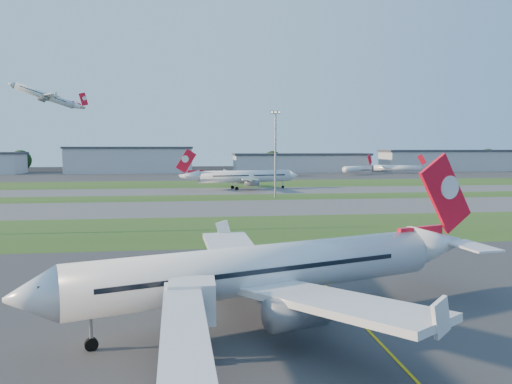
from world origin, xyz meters
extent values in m
plane|color=black|center=(0.00, 0.00, 0.00)|extent=(700.00, 700.00, 0.00)
cube|color=#333335|center=(0.00, 0.00, 0.01)|extent=(300.00, 70.00, 0.01)
cube|color=#294A18|center=(0.00, 52.00, 0.01)|extent=(300.00, 34.00, 0.01)
cube|color=#515154|center=(0.00, 85.00, 0.01)|extent=(300.00, 32.00, 0.01)
cube|color=#294A18|center=(0.00, 110.00, 0.01)|extent=(300.00, 18.00, 0.01)
cube|color=#515154|center=(0.00, 132.00, 0.01)|extent=(300.00, 26.00, 0.01)
cube|color=#294A18|center=(0.00, 165.00, 0.01)|extent=(300.00, 40.00, 0.01)
cube|color=#333335|center=(0.00, 225.00, 0.01)|extent=(400.00, 80.00, 0.01)
cube|color=gold|center=(5.00, 0.00, 0.00)|extent=(0.25, 60.00, 0.02)
cube|color=white|center=(-9.80, -14.00, 4.00)|extent=(3.44, 24.08, 2.60)
cube|color=black|center=(-9.80, -14.00, 4.00)|extent=(3.59, 24.08, 0.80)
cube|color=white|center=(-9.50, -2.60, 4.00)|extent=(3.40, 3.00, 3.00)
cylinder|color=gray|center=(-9.50, -4.50, 1.60)|extent=(0.70, 0.70, 3.20)
cube|color=black|center=(-9.50, -4.50, 0.35)|extent=(2.20, 1.20, 0.70)
cylinder|color=white|center=(-3.28, 3.43, 4.70)|extent=(33.14, 14.75, 4.25)
cube|color=red|center=(16.85, 10.22, 10.40)|extent=(7.00, 2.69, 8.46)
cube|color=white|center=(0.64, -4.69, 4.14)|extent=(13.28, 16.83, 1.73)
cube|color=white|center=(-5.08, 12.26, 4.14)|extent=(6.37, 17.12, 1.73)
cylinder|color=gray|center=(-1.73, -2.90, 2.91)|extent=(5.27, 3.94, 2.57)
cylinder|color=gray|center=(-5.88, 9.39, 2.91)|extent=(5.27, 3.94, 2.57)
cylinder|color=white|center=(9.08, 138.30, 4.68)|extent=(33.61, 10.32, 4.23)
cube|color=red|center=(-11.72, 134.39, 10.36)|extent=(7.17, 1.72, 8.43)
cube|color=white|center=(6.34, 146.85, 4.12)|extent=(11.52, 17.27, 1.72)
cube|color=white|center=(9.62, 129.33, 4.12)|extent=(5.98, 16.97, 1.72)
cylinder|color=gray|center=(8.43, 144.75, 2.90)|extent=(5.07, 3.38, 2.56)
cylinder|color=gray|center=(10.81, 132.05, 2.90)|extent=(5.07, 3.38, 2.56)
cylinder|color=white|center=(-80.00, 215.95, 39.68)|extent=(26.47, 14.39, 3.48)
cube|color=red|center=(-64.14, 223.06, 44.34)|extent=(5.55, 2.72, 6.92)
cube|color=white|center=(-76.17, 209.65, 39.22)|extent=(11.71, 13.33, 1.41)
cube|color=white|center=(-82.16, 223.01, 39.22)|extent=(6.47, 14.23, 1.41)
cylinder|color=gray|center=(-78.25, 210.92, 38.21)|extent=(4.37, 3.49, 2.10)
cylinder|color=gray|center=(-82.59, 220.61, 38.21)|extent=(4.37, 3.49, 2.10)
cylinder|color=white|center=(79.50, 223.41, 3.20)|extent=(21.75, 19.44, 3.20)
cube|color=red|center=(89.32, 231.92, 8.00)|extent=(4.11, 3.62, 6.16)
cylinder|color=white|center=(105.55, 231.31, 3.20)|extent=(25.28, 12.79, 3.20)
cube|color=red|center=(117.59, 226.40, 8.00)|extent=(4.90, 2.23, 6.16)
cylinder|color=gray|center=(15.00, 108.00, 12.50)|extent=(0.60, 0.60, 25.00)
cube|color=gray|center=(15.00, 108.00, 25.40)|extent=(3.20, 0.50, 0.80)
cube|color=#FFF2CC|center=(15.00, 108.00, 25.40)|extent=(2.80, 0.70, 0.35)
cube|color=#ADB0B5|center=(-45.00, 255.00, 7.00)|extent=(70.00, 22.00, 14.00)
cube|color=#383A3F|center=(-45.00, 255.00, 14.60)|extent=(71.40, 23.00, 1.20)
cube|color=#ADB0B5|center=(55.00, 255.00, 5.00)|extent=(80.00, 22.00, 10.00)
cube|color=#383A3F|center=(55.00, 255.00, 10.60)|extent=(81.60, 23.00, 1.20)
cube|color=#ADB0B5|center=(155.00, 255.00, 6.00)|extent=(95.00, 22.00, 12.00)
cube|color=#383A3F|center=(155.00, 255.00, 12.60)|extent=(96.90, 23.00, 1.20)
cylinder|color=black|center=(-110.00, 270.00, 2.20)|extent=(1.00, 1.00, 4.40)
sphere|color=black|center=(-110.00, 270.00, 7.15)|extent=(12.10, 12.10, 12.10)
cylinder|color=black|center=(-20.00, 266.00, 1.80)|extent=(1.00, 1.00, 3.60)
sphere|color=black|center=(-20.00, 266.00, 5.85)|extent=(9.90, 9.90, 9.90)
cylinder|color=black|center=(40.00, 269.00, 2.10)|extent=(1.00, 1.00, 4.20)
sphere|color=black|center=(40.00, 269.00, 6.83)|extent=(11.55, 11.55, 11.55)
cylinder|color=black|center=(115.00, 267.00, 1.90)|extent=(1.00, 1.00, 3.80)
sphere|color=black|center=(115.00, 267.00, 6.17)|extent=(10.45, 10.45, 10.45)
cylinder|color=black|center=(185.00, 271.00, 2.30)|extent=(1.00, 1.00, 4.60)
sphere|color=black|center=(185.00, 271.00, 7.48)|extent=(12.65, 12.65, 12.65)
camera|label=1|loc=(-9.30, -38.71, 15.33)|focal=35.00mm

